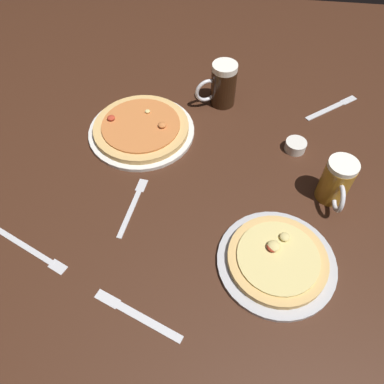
% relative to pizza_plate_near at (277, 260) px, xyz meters
% --- Properties ---
extents(ground_plane, '(2.40, 2.40, 0.03)m').
position_rel_pizza_plate_near_xyz_m(ground_plane, '(-0.23, 0.18, -0.03)').
color(ground_plane, '#3D2114').
extents(pizza_plate_near, '(0.29, 0.29, 0.05)m').
position_rel_pizza_plate_near_xyz_m(pizza_plate_near, '(0.00, 0.00, 0.00)').
color(pizza_plate_near, '#B2B2B7').
rests_on(pizza_plate_near, ground_plane).
extents(pizza_plate_far, '(0.34, 0.34, 0.05)m').
position_rel_pizza_plate_near_xyz_m(pizza_plate_far, '(-0.42, 0.41, 0.00)').
color(pizza_plate_far, silver).
rests_on(pizza_plate_far, ground_plane).
extents(beer_mug_dark, '(0.08, 0.13, 0.14)m').
position_rel_pizza_plate_near_xyz_m(beer_mug_dark, '(0.15, 0.22, 0.05)').
color(beer_mug_dark, '#B27A23').
rests_on(beer_mug_dark, ground_plane).
extents(beer_mug_amber, '(0.13, 0.09, 0.15)m').
position_rel_pizza_plate_near_xyz_m(beer_mug_amber, '(-0.18, 0.59, 0.06)').
color(beer_mug_amber, black).
rests_on(beer_mug_amber, ground_plane).
extents(ramekin_sauce, '(0.06, 0.06, 0.03)m').
position_rel_pizza_plate_near_xyz_m(ramekin_sauce, '(0.06, 0.40, -0.00)').
color(ramekin_sauce, silver).
rests_on(ramekin_sauce, ground_plane).
extents(fork_left, '(0.22, 0.11, 0.01)m').
position_rel_pizza_plate_near_xyz_m(fork_left, '(-0.61, -0.04, -0.01)').
color(fork_left, silver).
rests_on(fork_left, ground_plane).
extents(knife_right, '(0.19, 0.15, 0.01)m').
position_rel_pizza_plate_near_xyz_m(knife_right, '(0.19, 0.61, -0.01)').
color(knife_right, silver).
rests_on(knife_right, ground_plane).
extents(fork_spare, '(0.04, 0.20, 0.01)m').
position_rel_pizza_plate_near_xyz_m(fork_spare, '(-0.39, 0.12, -0.01)').
color(fork_spare, silver).
rests_on(fork_spare, ground_plane).
extents(knife_spare, '(0.22, 0.10, 0.01)m').
position_rel_pizza_plate_near_xyz_m(knife_spare, '(-0.31, -0.17, -0.01)').
color(knife_spare, silver).
rests_on(knife_spare, ground_plane).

